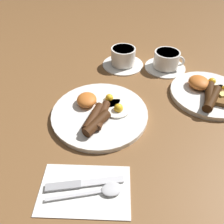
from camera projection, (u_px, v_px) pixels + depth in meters
name	position (u px, v px, depth m)	size (l,w,h in m)	color
ground_plane	(100.00, 115.00, 0.64)	(3.00, 3.00, 0.00)	brown
breakfast_plate_near	(99.00, 112.00, 0.63)	(0.28, 0.28, 0.04)	white
breakfast_plate_far	(209.00, 92.00, 0.69)	(0.24, 0.24, 0.05)	white
teacup_near	(123.00, 58.00, 0.82)	(0.16, 0.16, 0.07)	white
teacup_far	(166.00, 61.00, 0.81)	(0.15, 0.15, 0.07)	white
napkin	(85.00, 190.00, 0.47)	(0.12, 0.19, 0.01)	white
knife	(80.00, 184.00, 0.47)	(0.03, 0.17, 0.01)	silver
spoon	(103.00, 191.00, 0.46)	(0.04, 0.16, 0.01)	silver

